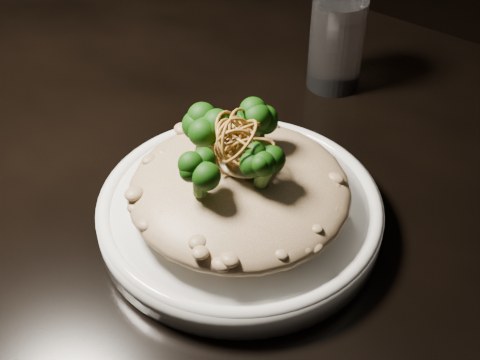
# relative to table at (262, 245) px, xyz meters

# --- Properties ---
(table) EXTENTS (1.10, 0.80, 0.75)m
(table) POSITION_rel_table_xyz_m (0.00, 0.00, 0.00)
(table) COLOR black
(table) RESTS_ON ground
(plate) EXTENTS (0.26, 0.26, 0.03)m
(plate) POSITION_rel_table_xyz_m (0.01, -0.05, 0.10)
(plate) COLOR white
(plate) RESTS_ON table
(risotto) EXTENTS (0.20, 0.20, 0.04)m
(risotto) POSITION_rel_table_xyz_m (0.01, -0.06, 0.13)
(risotto) COLOR brown
(risotto) RESTS_ON plate
(broccoli) EXTENTS (0.12, 0.12, 0.04)m
(broccoli) POSITION_rel_table_xyz_m (0.01, -0.06, 0.18)
(broccoli) COLOR black
(broccoli) RESTS_ON risotto
(cheese) EXTENTS (0.05, 0.05, 0.01)m
(cheese) POSITION_rel_table_xyz_m (0.01, -0.05, 0.16)
(cheese) COLOR white
(cheese) RESTS_ON risotto
(shallots) EXTENTS (0.05, 0.05, 0.03)m
(shallots) POSITION_rel_table_xyz_m (0.01, -0.05, 0.18)
(shallots) COLOR brown
(shallots) RESTS_ON cheese
(drinking_glass) EXTENTS (0.07, 0.07, 0.11)m
(drinking_glass) POSITION_rel_table_xyz_m (-0.04, 0.20, 0.14)
(drinking_glass) COLOR white
(drinking_glass) RESTS_ON table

